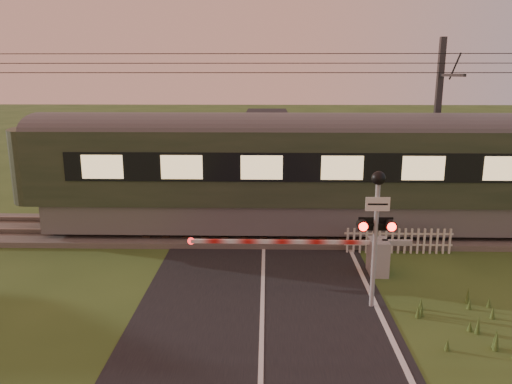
{
  "coord_description": "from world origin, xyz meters",
  "views": [
    {
      "loc": [
        0.1,
        -10.21,
        5.48
      ],
      "look_at": [
        -0.21,
        3.2,
        2.28
      ],
      "focal_mm": 35.0,
      "sensor_mm": 36.0,
      "label": 1
    }
  ],
  "objects_px": {
    "boom_gate": "(367,255)",
    "crossing_signal": "(376,215)",
    "picket_fence": "(399,241)",
    "catenary_mast": "(437,127)"
  },
  "relations": [
    {
      "from": "boom_gate",
      "to": "crossing_signal",
      "type": "xyz_separation_m",
      "value": [
        -0.28,
        -2.06,
        1.73
      ]
    },
    {
      "from": "boom_gate",
      "to": "picket_fence",
      "type": "relative_size",
      "value": 1.85
    },
    {
      "from": "boom_gate",
      "to": "crossing_signal",
      "type": "distance_m",
      "value": 2.7
    },
    {
      "from": "crossing_signal",
      "to": "boom_gate",
      "type": "bearing_deg",
      "value": 82.3
    },
    {
      "from": "boom_gate",
      "to": "picket_fence",
      "type": "distance_m",
      "value": 2.1
    },
    {
      "from": "boom_gate",
      "to": "crossing_signal",
      "type": "bearing_deg",
      "value": -97.7
    },
    {
      "from": "crossing_signal",
      "to": "picket_fence",
      "type": "height_order",
      "value": "crossing_signal"
    },
    {
      "from": "crossing_signal",
      "to": "picket_fence",
      "type": "distance_m",
      "value": 4.44
    },
    {
      "from": "picket_fence",
      "to": "crossing_signal",
      "type": "bearing_deg",
      "value": -112.99
    },
    {
      "from": "picket_fence",
      "to": "catenary_mast",
      "type": "bearing_deg",
      "value": 61.16
    }
  ]
}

